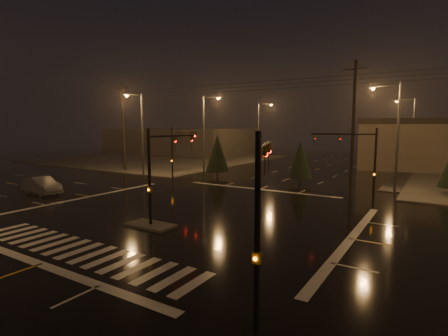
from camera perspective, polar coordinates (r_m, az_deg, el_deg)
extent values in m
plane|color=black|center=(25.17, -5.53, -7.28)|extent=(140.00, 140.00, 0.00)
cube|color=#494741|center=(66.99, -10.35, 1.53)|extent=(36.00, 36.00, 0.12)
cube|color=#494741|center=(22.22, -11.88, -9.12)|extent=(3.00, 1.60, 0.15)
cube|color=beige|center=(19.14, -22.52, -12.36)|extent=(15.00, 2.60, 0.01)
cube|color=beige|center=(18.13, -27.80, -13.72)|extent=(16.00, 0.50, 0.01)
cube|color=beige|center=(34.36, 5.70, -3.46)|extent=(16.00, 0.50, 0.01)
cube|color=#3D3935|center=(79.15, -7.24, 4.38)|extent=(30.00, 18.00, 5.60)
cylinder|color=black|center=(21.61, -12.07, -1.64)|extent=(0.18, 0.18, 6.00)
cylinder|color=black|center=(23.06, -8.33, 5.20)|extent=(0.12, 4.50, 0.12)
imported|color=#594707|center=(24.64, -5.28, 5.23)|extent=(0.16, 0.20, 1.00)
cube|color=#594707|center=(21.72, -12.02, -3.46)|extent=(0.25, 0.18, 0.35)
cylinder|color=black|center=(30.34, 23.41, 0.36)|extent=(0.18, 0.18, 6.00)
cylinder|color=black|center=(29.78, 18.91, 5.26)|extent=(4.74, 1.82, 0.12)
imported|color=#594707|center=(29.60, 14.56, 5.31)|extent=(0.24, 0.22, 1.00)
cube|color=#594707|center=(30.42, 23.35, -0.95)|extent=(0.25, 0.18, 0.35)
cylinder|color=black|center=(39.31, -8.45, 2.20)|extent=(0.18, 0.18, 6.00)
cylinder|color=black|center=(37.04, -6.59, 5.82)|extent=(4.74, 1.82, 0.12)
imported|color=#594707|center=(35.14, -4.66, 5.71)|extent=(0.24, 0.22, 1.00)
cube|color=#594707|center=(39.37, -8.44, 1.19)|extent=(0.25, 0.18, 0.35)
cylinder|color=black|center=(10.37, 5.44, -10.76)|extent=(0.18, 0.18, 6.00)
cylinder|color=black|center=(11.89, 6.67, 3.76)|extent=(1.48, 3.80, 0.12)
imported|color=#594707|center=(13.68, 7.36, 3.94)|extent=(0.22, 0.24, 1.00)
cube|color=#594707|center=(10.60, 5.39, -14.37)|extent=(0.25, 0.18, 0.35)
cylinder|color=#38383A|center=(45.75, -3.35, 5.41)|extent=(0.24, 0.24, 10.00)
cylinder|color=#38383A|center=(45.20, -2.13, 11.49)|extent=(2.40, 0.14, 0.14)
cube|color=#38383A|center=(44.59, -0.93, 11.50)|extent=(0.70, 0.30, 0.18)
sphere|color=orange|center=(44.58, -0.93, 11.33)|extent=(0.32, 0.32, 0.32)
cylinder|color=#38383A|center=(59.54, 5.61, 5.72)|extent=(0.24, 0.24, 10.00)
cylinder|color=#38383A|center=(59.12, 6.72, 10.35)|extent=(2.40, 0.14, 0.14)
cube|color=#38383A|center=(58.65, 7.71, 10.32)|extent=(0.70, 0.30, 0.18)
sphere|color=orange|center=(58.65, 7.71, 10.19)|extent=(0.32, 0.32, 0.32)
cylinder|color=#38383A|center=(35.54, 26.50, 4.30)|extent=(0.24, 0.24, 10.00)
cylinder|color=#38383A|center=(35.85, 24.96, 12.09)|extent=(2.40, 0.14, 0.14)
cube|color=#38383A|center=(36.00, 23.18, 12.07)|extent=(0.70, 0.30, 0.18)
sphere|color=orange|center=(35.98, 23.17, 11.87)|extent=(0.32, 0.32, 0.32)
cylinder|color=#38383A|center=(55.48, 28.50, 4.85)|extent=(0.24, 0.24, 10.00)
cylinder|color=#38383A|center=(55.67, 27.53, 9.86)|extent=(2.40, 0.14, 0.14)
cube|color=#38383A|center=(55.77, 26.39, 9.86)|extent=(0.70, 0.30, 0.18)
sphere|color=orange|center=(55.76, 26.38, 9.73)|extent=(0.32, 0.32, 0.32)
cylinder|color=#38383A|center=(43.67, -13.18, 5.18)|extent=(0.24, 0.24, 10.00)
cylinder|color=#38383A|center=(42.97, -14.51, 11.53)|extent=(0.14, 2.40, 0.14)
cube|color=#38383A|center=(42.22, -15.61, 11.51)|extent=(0.30, 0.70, 0.18)
sphere|color=orange|center=(42.21, -15.61, 11.34)|extent=(0.32, 0.32, 0.32)
cylinder|color=black|center=(49.73, -16.09, 6.43)|extent=(0.32, 0.32, 12.00)
cube|color=black|center=(49.99, -16.29, 12.39)|extent=(2.20, 0.12, 0.12)
cylinder|color=black|center=(34.06, 20.36, 6.20)|extent=(0.32, 0.32, 12.00)
cube|color=black|center=(34.44, 20.73, 14.88)|extent=(2.20, 0.12, 0.12)
cylinder|color=black|center=(42.26, -1.08, -1.02)|extent=(0.18, 0.18, 0.70)
cone|color=black|center=(41.98, -1.09, 2.43)|extent=(2.82, 2.82, 4.40)
cylinder|color=black|center=(38.20, 12.27, -2.02)|extent=(0.18, 0.18, 0.70)
cone|color=black|center=(37.92, 12.36, 1.43)|extent=(2.51, 2.51, 3.92)
imported|color=slate|center=(36.00, -27.64, -2.50)|extent=(4.80, 2.01, 1.54)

